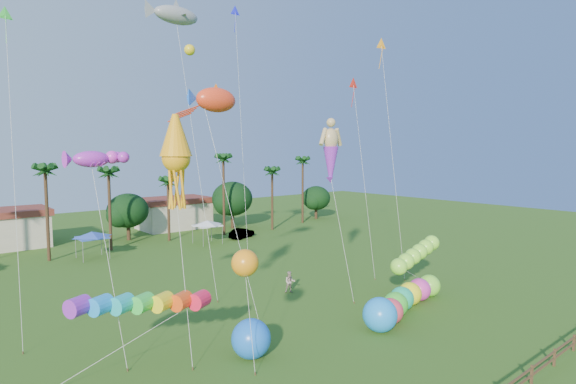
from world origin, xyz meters
TOP-DOWN VIEW (x-y plane):
  - ground at (0.00, 0.00)m, footprint 160.00×160.00m
  - tree_line at (3.57, 44.00)m, footprint 69.46×8.91m
  - buildings_row at (-3.09, 50.00)m, footprint 35.00×7.00m
  - tent_row at (-6.00, 36.33)m, footprint 31.00×4.00m
  - car_b at (13.57, 36.31)m, footprint 4.46×2.89m
  - spectator_b at (3.11, 13.49)m, footprint 1.13×1.07m
  - caterpillar_inflatable at (6.27, 4.40)m, footprint 11.26×4.35m
  - blue_ball at (-6.41, 5.64)m, footprint 2.30×2.30m
  - rainbow_tube at (-10.38, 7.78)m, footprint 9.68×3.10m
  - green_worm at (8.18, 6.13)m, footprint 9.65×1.72m
  - orange_ball_kite at (-7.32, 4.85)m, footprint 1.89×2.00m
  - merman_kite at (6.17, 11.79)m, footprint 2.62×4.86m
  - fish_kite at (-3.00, 14.89)m, footprint 5.23×7.27m
  - shark_kite at (-2.68, 21.85)m, footprint 5.45×7.76m
  - squid_kite at (-8.75, 9.96)m, footprint 2.47×4.75m
  - lobster_kite at (-12.77, 12.74)m, footprint 3.97×5.58m
  - delta_kite_red at (12.74, 15.24)m, footprint 1.80×4.18m
  - delta_kite_yellow at (13.81, 12.73)m, footprint 1.35×3.72m
  - delta_kite_green at (-15.91, 18.49)m, footprint 1.18×4.18m
  - delta_kite_blue at (5.33, 24.81)m, footprint 2.61×5.11m

SIDE VIEW (x-z plane):
  - ground at x=0.00m, z-range 0.00..0.00m
  - car_b at x=13.57m, z-range 0.00..1.39m
  - spectator_b at x=3.11m, z-range 0.00..1.84m
  - caterpillar_inflatable at x=6.27m, z-range -0.19..2.12m
  - blue_ball at x=-6.41m, z-range 0.00..2.30m
  - buildings_row at x=-3.09m, z-range 0.00..4.00m
  - tent_row at x=-6.00m, z-range 2.45..3.05m
  - green_worm at x=8.18m, z-range 1.04..4.70m
  - rainbow_tube at x=-10.38m, z-range 1.42..5.27m
  - tree_line at x=3.57m, z-range -1.22..9.78m
  - orange_ball_kite at x=-7.32m, z-range 2.58..9.24m
  - lobster_kite at x=-12.77m, z-range 5.39..17.58m
  - squid_kite at x=-8.75m, z-range 4.40..18.66m
  - merman_kite at x=6.17m, z-range 4.52..18.78m
  - fish_kite at x=-3.00m, z-range 7.39..24.24m
  - delta_kite_red at x=12.74m, z-range 8.69..27.90m
  - delta_kite_green at x=-15.91m, z-range 9.40..30.40m
  - delta_kite_yellow at x=13.81m, z-range 10.34..33.01m
  - shark_kite at x=-2.68m, z-range 11.34..35.95m
  - delta_kite_blue at x=5.33m, z-range 12.25..39.12m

